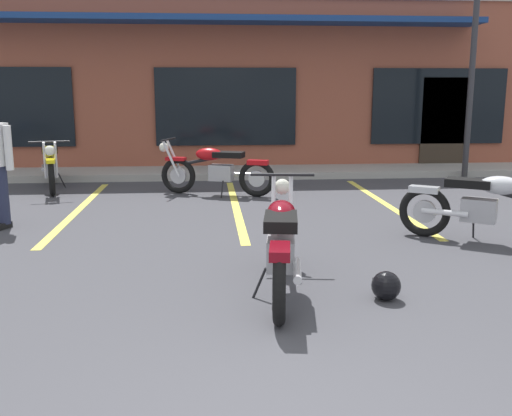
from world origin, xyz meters
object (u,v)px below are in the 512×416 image
object	(u,v)px
motorcycle_foreground_classic	(281,243)
helmet_on_pavement	(386,286)
motorcycle_black_cruiser	(488,206)
parking_lot_lamp_post	(479,0)
motorcycle_blue_standard	(216,169)
motorcycle_silver_naked	(51,165)

from	to	relation	value
motorcycle_foreground_classic	helmet_on_pavement	world-z (taller)	motorcycle_foreground_classic
motorcycle_black_cruiser	parking_lot_lamp_post	world-z (taller)	parking_lot_lamp_post
helmet_on_pavement	parking_lot_lamp_post	world-z (taller)	parking_lot_lamp_post
motorcycle_black_cruiser	motorcycle_foreground_classic	bearing A→B (deg)	-150.87
motorcycle_black_cruiser	helmet_on_pavement	size ratio (longest dim) A/B	7.10
motorcycle_foreground_classic	parking_lot_lamp_post	distance (m)	8.52
motorcycle_blue_standard	helmet_on_pavement	world-z (taller)	motorcycle_blue_standard
motorcycle_foreground_classic	motorcycle_black_cruiser	distance (m)	3.07
motorcycle_blue_standard	parking_lot_lamp_post	bearing A→B (deg)	14.48
motorcycle_silver_naked	helmet_on_pavement	world-z (taller)	motorcycle_silver_naked
motorcycle_silver_naked	parking_lot_lamp_post	bearing A→B (deg)	3.69
motorcycle_silver_naked	parking_lot_lamp_post	size ratio (longest dim) A/B	0.37
motorcycle_blue_standard	helmet_on_pavement	bearing A→B (deg)	-75.38
helmet_on_pavement	parking_lot_lamp_post	distance (m)	8.42
helmet_on_pavement	parking_lot_lamp_post	xyz separation A→B (m)	(3.79, 6.71, 3.40)
motorcycle_foreground_classic	motorcycle_blue_standard	xyz separation A→B (m)	(-0.51, 5.09, 0.00)
motorcycle_foreground_classic	helmet_on_pavement	xyz separation A→B (m)	(0.90, -0.29, -0.33)
motorcycle_black_cruiser	motorcycle_silver_naked	size ratio (longest dim) A/B	0.89
motorcycle_silver_naked	motorcycle_blue_standard	distance (m)	3.13
motorcycle_foreground_classic	helmet_on_pavement	distance (m)	1.00
motorcycle_silver_naked	parking_lot_lamp_post	distance (m)	8.78
motorcycle_foreground_classic	motorcycle_silver_naked	bearing A→B (deg)	120.88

